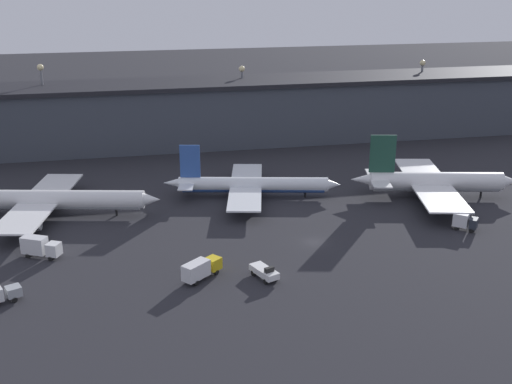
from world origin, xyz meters
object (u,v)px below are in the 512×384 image
(service_vehicle_3, at_px, (201,269))
(service_vehicle_4, at_px, (40,246))
(service_vehicle_0, at_px, (264,272))
(airplane_1, at_px, (251,185))
(service_vehicle_1, at_px, (464,221))
(airplane_0, at_px, (47,200))
(airplane_2, at_px, (434,182))

(service_vehicle_3, distance_m, service_vehicle_4, 31.13)
(service_vehicle_0, height_order, service_vehicle_4, service_vehicle_4)
(airplane_1, distance_m, service_vehicle_1, 47.06)
(service_vehicle_3, relative_size, service_vehicle_4, 1.00)
(airplane_0, relative_size, service_vehicle_3, 6.31)
(service_vehicle_3, bearing_deg, airplane_0, 88.12)
(airplane_2, xyz_separation_m, service_vehicle_4, (-84.40, -15.07, -1.60))
(airplane_0, relative_size, service_vehicle_4, 6.30)
(airplane_0, xyz_separation_m, service_vehicle_4, (0.61, -21.23, -1.32))
(service_vehicle_1, bearing_deg, service_vehicle_0, -123.38)
(service_vehicle_0, bearing_deg, service_vehicle_4, -135.75)
(airplane_0, height_order, airplane_2, airplane_2)
(airplane_1, xyz_separation_m, airplane_2, (40.73, -8.60, 0.78))
(service_vehicle_1, bearing_deg, service_vehicle_3, -128.32)
(service_vehicle_1, distance_m, service_vehicle_4, 81.96)
(service_vehicle_0, bearing_deg, airplane_0, -156.61)
(airplane_1, bearing_deg, airplane_2, 0.46)
(airplane_0, xyz_separation_m, airplane_2, (85.01, -6.16, 0.27))
(airplane_1, bearing_deg, service_vehicle_3, -100.53)
(airplane_2, xyz_separation_m, service_vehicle_0, (-46.29, -31.52, -2.48))
(airplane_0, xyz_separation_m, service_vehicle_0, (38.72, -37.68, -2.20))
(service_vehicle_4, bearing_deg, service_vehicle_0, 3.43)
(service_vehicle_4, bearing_deg, airplane_0, 118.44)
(airplane_2, distance_m, service_vehicle_3, 64.14)
(airplane_1, distance_m, service_vehicle_3, 41.49)
(airplane_2, bearing_deg, airplane_0, -171.77)
(airplane_0, bearing_deg, airplane_2, 8.23)
(service_vehicle_3, bearing_deg, airplane_2, -12.56)
(airplane_2, relative_size, service_vehicle_3, 5.14)
(service_vehicle_0, relative_size, service_vehicle_4, 0.85)
(airplane_2, distance_m, service_vehicle_4, 85.75)
(service_vehicle_0, relative_size, service_vehicle_3, 0.85)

